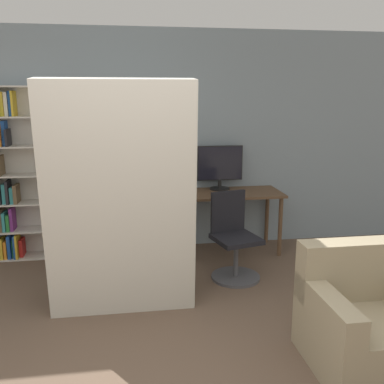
{
  "coord_description": "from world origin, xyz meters",
  "views": [
    {
      "loc": [
        -0.12,
        -1.94,
        1.92
      ],
      "look_at": [
        0.45,
        1.84,
        1.05
      ],
      "focal_mm": 40.0,
      "sensor_mm": 36.0,
      "label": 1
    }
  ],
  "objects_px": {
    "bookshelf": "(17,176)",
    "mattress_far": "(121,192)",
    "monitor": "(220,166)",
    "office_chair": "(234,244)",
    "armchair": "(367,322)",
    "mattress_near": "(121,201)"
  },
  "relations": [
    {
      "from": "mattress_near",
      "to": "armchair",
      "type": "relative_size",
      "value": 2.42
    },
    {
      "from": "office_chair",
      "to": "armchair",
      "type": "relative_size",
      "value": 1.08
    },
    {
      "from": "office_chair",
      "to": "mattress_far",
      "type": "relative_size",
      "value": 0.45
    },
    {
      "from": "office_chair",
      "to": "monitor",
      "type": "bearing_deg",
      "value": 87.36
    },
    {
      "from": "mattress_near",
      "to": "armchair",
      "type": "distance_m",
      "value": 2.14
    },
    {
      "from": "mattress_near",
      "to": "monitor",
      "type": "bearing_deg",
      "value": 51.96
    },
    {
      "from": "mattress_far",
      "to": "armchair",
      "type": "height_order",
      "value": "mattress_far"
    },
    {
      "from": "armchair",
      "to": "monitor",
      "type": "bearing_deg",
      "value": 101.93
    },
    {
      "from": "bookshelf",
      "to": "mattress_far",
      "type": "relative_size",
      "value": 0.98
    },
    {
      "from": "bookshelf",
      "to": "armchair",
      "type": "distance_m",
      "value": 3.99
    },
    {
      "from": "monitor",
      "to": "mattress_near",
      "type": "bearing_deg",
      "value": -128.04
    },
    {
      "from": "bookshelf",
      "to": "mattress_near",
      "type": "bearing_deg",
      "value": -51.85
    },
    {
      "from": "monitor",
      "to": "office_chair",
      "type": "xyz_separation_m",
      "value": [
        -0.04,
        -0.94,
        -0.69
      ]
    },
    {
      "from": "monitor",
      "to": "office_chair",
      "type": "height_order",
      "value": "monitor"
    },
    {
      "from": "monitor",
      "to": "office_chair",
      "type": "distance_m",
      "value": 1.17
    },
    {
      "from": "office_chair",
      "to": "bookshelf",
      "type": "relative_size",
      "value": 0.45
    },
    {
      "from": "mattress_near",
      "to": "mattress_far",
      "type": "height_order",
      "value": "same"
    },
    {
      "from": "mattress_far",
      "to": "armchair",
      "type": "distance_m",
      "value": 2.34
    },
    {
      "from": "bookshelf",
      "to": "mattress_far",
      "type": "height_order",
      "value": "mattress_far"
    },
    {
      "from": "bookshelf",
      "to": "mattress_far",
      "type": "xyz_separation_m",
      "value": [
        1.22,
        -1.19,
        0.03
      ]
    },
    {
      "from": "bookshelf",
      "to": "mattress_far",
      "type": "distance_m",
      "value": 1.7
    },
    {
      "from": "office_chair",
      "to": "bookshelf",
      "type": "height_order",
      "value": "bookshelf"
    }
  ]
}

